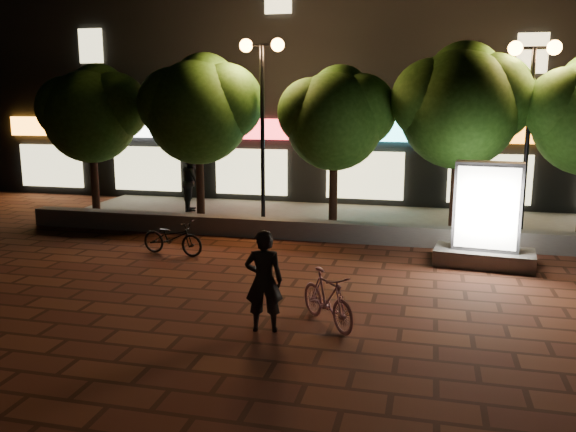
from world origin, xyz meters
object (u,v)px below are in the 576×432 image
(pedestrian, at_px, (193,182))
(scooter_pink, at_px, (327,298))
(tree_left, at_px, (200,106))
(rider, at_px, (264,281))
(street_lamp_right, at_px, (531,89))
(tree_far_left, at_px, (93,110))
(street_lamp_left, at_px, (262,85))
(scooter_parked, at_px, (173,238))
(ad_kiosk, at_px, (486,224))
(tree_mid, at_px, (337,115))
(tree_right, at_px, (462,102))

(pedestrian, bearing_deg, scooter_pink, -164.08)
(tree_left, height_order, rider, tree_left)
(street_lamp_right, xyz_separation_m, rider, (-4.86, -7.46, -3.06))
(tree_far_left, bearing_deg, scooter_pink, -40.38)
(street_lamp_left, xyz_separation_m, pedestrian, (-2.79, 1.51, -3.01))
(tree_left, xyz_separation_m, scooter_parked, (0.70, -3.74, -3.03))
(street_lamp_left, distance_m, ad_kiosk, 7.17)
(scooter_pink, bearing_deg, tree_far_left, 98.51)
(tree_mid, relative_size, tree_right, 0.89)
(tree_far_left, relative_size, tree_mid, 1.03)
(ad_kiosk, bearing_deg, pedestrian, 154.27)
(tree_left, height_order, ad_kiosk, tree_left)
(tree_mid, relative_size, pedestrian, 2.41)
(tree_right, distance_m, scooter_parked, 8.22)
(tree_left, bearing_deg, pedestrian, 124.16)
(tree_far_left, height_order, scooter_pink, tree_far_left)
(tree_far_left, height_order, rider, tree_far_left)
(tree_left, distance_m, tree_mid, 4.00)
(rider, relative_size, pedestrian, 0.89)
(tree_far_left, distance_m, street_lamp_left, 5.50)
(street_lamp_left, bearing_deg, rider, -73.98)
(tree_mid, bearing_deg, tree_far_left, 180.00)
(scooter_pink, xyz_separation_m, rider, (-0.94, -0.47, 0.37))
(scooter_pink, relative_size, rider, 0.92)
(pedestrian, bearing_deg, tree_mid, -123.18)
(tree_far_left, relative_size, ad_kiosk, 2.00)
(scooter_parked, bearing_deg, ad_kiosk, -75.69)
(tree_left, bearing_deg, ad_kiosk, -20.54)
(tree_far_left, distance_m, scooter_pink, 11.56)
(scooter_pink, relative_size, scooter_parked, 0.96)
(tree_right, bearing_deg, pedestrian, 171.29)
(street_lamp_left, relative_size, rider, 3.11)
(tree_left, distance_m, scooter_parked, 4.86)
(tree_far_left, bearing_deg, scooter_parked, -41.69)
(tree_far_left, bearing_deg, tree_right, 0.00)
(tree_right, xyz_separation_m, pedestrian, (-8.15, 1.25, -2.55))
(tree_right, xyz_separation_m, ad_kiosk, (0.53, -2.94, -2.63))
(scooter_pink, bearing_deg, tree_left, 83.63)
(tree_left, distance_m, ad_kiosk, 8.74)
(tree_right, relative_size, scooter_parked, 3.18)
(ad_kiosk, distance_m, scooter_pink, 5.17)
(ad_kiosk, height_order, rider, ad_kiosk)
(scooter_pink, distance_m, rider, 1.12)
(street_lamp_left, xyz_separation_m, scooter_pink, (3.09, -7.00, -3.57))
(tree_mid, bearing_deg, tree_right, 0.00)
(tree_left, xyz_separation_m, ad_kiosk, (7.84, -2.94, -2.51))
(rider, relative_size, scooter_parked, 1.05)
(street_lamp_right, height_order, rider, street_lamp_right)
(tree_mid, bearing_deg, street_lamp_right, -3.04)
(scooter_parked, bearing_deg, tree_left, 18.44)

